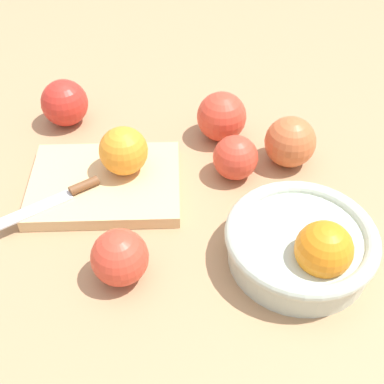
% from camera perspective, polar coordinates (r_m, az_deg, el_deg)
% --- Properties ---
extents(ground_plane, '(2.40, 2.40, 0.00)m').
position_cam_1_polar(ground_plane, '(0.77, -3.29, -1.15)').
color(ground_plane, tan).
extents(bowl, '(0.20, 0.20, 0.10)m').
position_cam_1_polar(bowl, '(0.68, 12.31, -5.72)').
color(bowl, beige).
rests_on(bowl, ground_plane).
extents(cutting_board, '(0.25, 0.21, 0.02)m').
position_cam_1_polar(cutting_board, '(0.80, -9.70, 0.92)').
color(cutting_board, '#DBB77F').
rests_on(cutting_board, ground_plane).
extents(orange_on_board, '(0.07, 0.07, 0.07)m').
position_cam_1_polar(orange_on_board, '(0.78, -7.66, 4.58)').
color(orange_on_board, orange).
rests_on(orange_on_board, cutting_board).
extents(knife, '(0.13, 0.12, 0.01)m').
position_cam_1_polar(knife, '(0.77, -14.16, -0.38)').
color(knife, silver).
rests_on(knife, cutting_board).
extents(apple_front_left, '(0.08, 0.08, 0.08)m').
position_cam_1_polar(apple_front_left, '(0.87, 3.33, 8.41)').
color(apple_front_left, '#D6422D').
rests_on(apple_front_left, ground_plane).
extents(apple_front_left_2, '(0.07, 0.07, 0.07)m').
position_cam_1_polar(apple_front_left_2, '(0.79, 4.88, 3.86)').
color(apple_front_left_2, '#D6422D').
rests_on(apple_front_left_2, ground_plane).
extents(apple_front_right, '(0.08, 0.08, 0.08)m').
position_cam_1_polar(apple_front_right, '(0.93, -14.06, 9.64)').
color(apple_front_right, red).
rests_on(apple_front_right, ground_plane).
extents(apple_front_left_3, '(0.08, 0.08, 0.08)m').
position_cam_1_polar(apple_front_left_3, '(0.83, 10.92, 5.53)').
color(apple_front_left_3, '#CC6638').
rests_on(apple_front_left_3, ground_plane).
extents(apple_back_right, '(0.07, 0.07, 0.07)m').
position_cam_1_polar(apple_back_right, '(0.66, -8.08, -7.25)').
color(apple_back_right, '#D6422D').
rests_on(apple_back_right, ground_plane).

